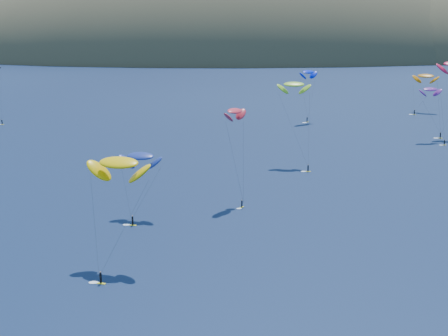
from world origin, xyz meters
TOP-DOWN VIEW (x-y plane):
  - island at (39.40, 562.36)m, footprint 730.00×300.00m
  - kitesurfer_2 at (-25.89, 50.06)m, footprint 12.00×14.48m
  - kitesurfer_3 at (14.13, 121.56)m, footprint 9.36×14.21m
  - kitesurfer_4 at (29.17, 188.31)m, footprint 9.44×8.72m
  - kitesurfer_6 at (64.26, 151.77)m, footprint 8.20×11.81m
  - kitesurfer_9 at (-4.37, 84.73)m, footprint 7.05×10.12m
  - kitesurfer_10 at (-24.85, 75.30)m, footprint 9.83×10.86m
  - kitesurfer_11 at (83.52, 210.92)m, footprint 13.39×14.35m

SIDE VIEW (x-z plane):
  - island at x=39.40m, z-range -115.74..94.26m
  - kitesurfer_10 at x=-24.85m, z-range 5.20..20.71m
  - kitesurfer_11 at x=83.52m, z-range 6.16..24.36m
  - kitesurfer_6 at x=64.26m, z-range 7.44..26.72m
  - kitesurfer_2 at x=-25.89m, z-range 7.35..28.22m
  - kitesurfer_4 at x=29.17m, z-range 8.40..30.24m
  - kitesurfer_9 at x=-4.37m, z-range 9.43..32.50m
  - kitesurfer_3 at x=14.13m, z-range 9.97..35.02m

